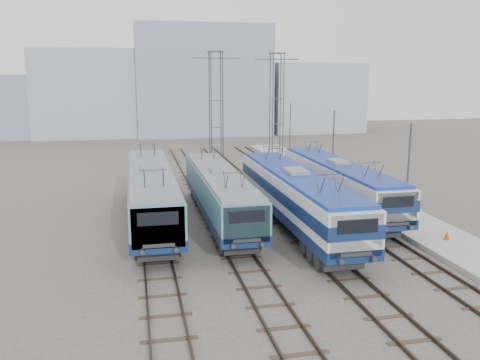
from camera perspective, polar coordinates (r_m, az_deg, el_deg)
name	(u,v)px	position (r m, az deg, el deg)	size (l,w,h in m)	color
ground	(281,256)	(28.56, 4.64, -8.46)	(160.00, 160.00, 0.00)	#514C47
platform	(382,208)	(39.37, 15.66, -3.00)	(4.00, 70.00, 0.30)	#9E9E99
locomotive_far_left	(151,191)	(34.05, -9.93, -1.27)	(2.92, 18.46, 3.47)	#10224E
locomotive_center_left	(220,192)	(34.06, -2.31, -1.36)	(2.72, 17.17, 3.23)	#10224E
locomotive_center_right	(296,195)	(32.51, 6.34, -1.68)	(2.92, 18.47, 3.47)	#10224E
locomotive_far_right	(338,181)	(37.71, 10.97, -0.14)	(2.78, 17.57, 3.30)	#10224E
catenary_tower_west	(216,110)	(48.42, -2.70, 7.87)	(4.50, 1.20, 12.00)	#3F4247
catenary_tower_east	(277,108)	(51.79, 4.13, 8.09)	(4.50, 1.20, 12.00)	#3F4247
mast_front	(408,180)	(32.77, 18.29, -0.04)	(0.12, 0.12, 7.00)	#3F4247
mast_mid	(333,152)	(43.39, 10.38, 3.08)	(0.12, 0.12, 7.00)	#3F4247
mast_rear	(290,136)	(54.58, 5.63, 4.93)	(0.12, 0.12, 7.00)	#3F4247
safety_cone	(447,235)	(32.48, 22.22, -5.73)	(0.35, 0.35, 0.58)	#CF3A07
building_west	(93,93)	(87.96, -16.20, 9.33)	(18.00, 12.00, 14.00)	#98A0A9
building_center	(201,81)	(88.48, -4.36, 11.05)	(22.00, 14.00, 18.00)	#868CA3
building_east	(312,97)	(93.34, 8.09, 9.16)	(16.00, 12.00, 12.00)	#98A0A9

